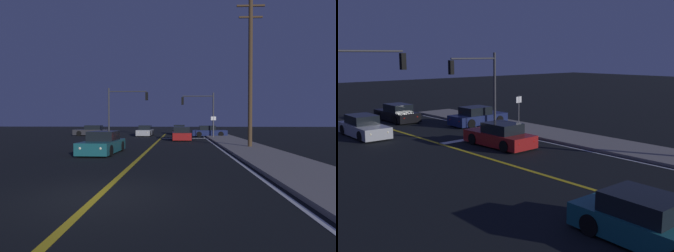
{
  "view_description": "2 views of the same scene",
  "coord_description": "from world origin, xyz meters",
  "views": [
    {
      "loc": [
        2.18,
        -7.53,
        2.02
      ],
      "look_at": [
        0.97,
        20.2,
        1.44
      ],
      "focal_mm": 30.9,
      "sensor_mm": 36.0,
      "label": 1
    },
    {
      "loc": [
        -12.36,
        4.4,
        5.1
      ],
      "look_at": [
        0.07,
        18.53,
        1.79
      ],
      "focal_mm": 43.78,
      "sensor_mm": 36.0,
      "label": 2
    }
  ],
  "objects": [
    {
      "name": "lane_line_center",
      "position": [
        0.0,
        12.84,
        0.01
      ],
      "size": [
        0.2,
        43.66,
        0.01
      ],
      "primitive_type": "cube",
      "color": "gold",
      "rests_on": "ground"
    },
    {
      "name": "lane_line_edge_right",
      "position": [
        4.96,
        12.84,
        0.01
      ],
      "size": [
        0.16,
        43.66,
        0.01
      ],
      "primitive_type": "cube",
      "color": "white",
      "rests_on": "ground"
    },
    {
      "name": "traffic_signal_far_left",
      "position": [
        -4.34,
        25.08,
        3.82
      ],
      "size": [
        4.57,
        0.28,
        5.66
      ],
      "color": "#38383D",
      "rests_on": "ground"
    },
    {
      "name": "car_parked_curb_teal",
      "position": [
        -2.53,
        9.72,
        0.58
      ],
      "size": [
        2.0,
        4.49,
        1.34
      ],
      "rotation": [
        0.0,
        0.0,
        3.11
      ],
      "color": "#195960",
      "rests_on": "ground"
    },
    {
      "name": "car_following_oncoming_red",
      "position": [
        2.25,
        21.52,
        0.58
      ],
      "size": [
        1.98,
        4.38,
        1.34
      ],
      "rotation": [
        0.0,
        0.0,
        0.03
      ],
      "color": "maroon",
      "rests_on": "ground"
    },
    {
      "name": "street_sign_corner",
      "position": [
        5.71,
        23.68,
        1.64
      ],
      "size": [
        0.56,
        0.13,
        2.45
      ],
      "color": "slate",
      "rests_on": "ground"
    },
    {
      "name": "car_lead_oncoming_black",
      "position": [
        1.97,
        33.44,
        0.58
      ],
      "size": [
        1.85,
        4.51,
        1.34
      ],
      "rotation": [
        0.0,
        0.0,
        0.01
      ],
      "color": "black",
      "rests_on": "ground"
    },
    {
      "name": "car_distant_tail_navy",
      "position": [
        5.63,
        28.02,
        0.58
      ],
      "size": [
        4.24,
        1.96,
        1.34
      ],
      "rotation": [
        0.0,
        0.0,
        -1.57
      ],
      "color": "navy",
      "rests_on": "ground"
    },
    {
      "name": "car_mid_block_silver",
      "position": [
        -2.37,
        29.32,
        0.58
      ],
      "size": [
        1.83,
        4.58,
        1.34
      ],
      "rotation": [
        0.0,
        0.0,
        3.14
      ],
      "color": "#B2B5BA",
      "rests_on": "ground"
    },
    {
      "name": "traffic_signal_near_right",
      "position": [
        4.58,
        26.48,
        3.49
      ],
      "size": [
        3.83,
        0.28,
        5.22
      ],
      "rotation": [
        0.0,
        0.0,
        3.14
      ],
      "color": "#38383D",
      "rests_on": "ground"
    },
    {
      "name": "stop_bar",
      "position": [
        2.6,
        24.18,
        0.01
      ],
      "size": [
        5.21,
        0.5,
        0.01
      ],
      "primitive_type": "cube",
      "color": "white",
      "rests_on": "ground"
    }
  ]
}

